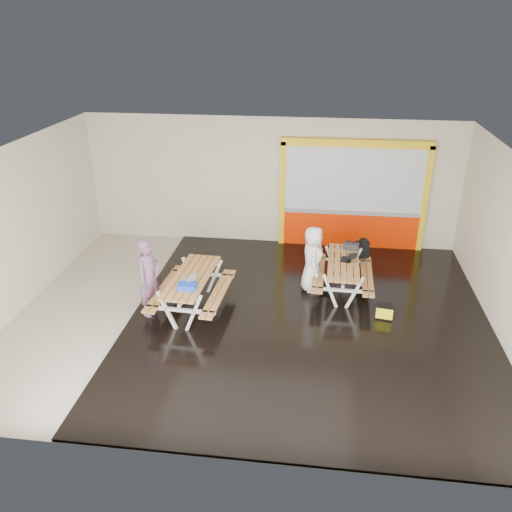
# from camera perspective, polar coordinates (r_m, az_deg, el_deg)

# --- Properties ---
(room) EXTENTS (10.02, 8.02, 3.52)m
(room) POSITION_cam_1_polar(r_m,az_deg,el_deg) (10.49, -0.63, 1.65)
(room) COLOR beige
(room) RESTS_ON ground
(deck) EXTENTS (7.50, 7.98, 0.05)m
(deck) POSITION_cam_1_polar(r_m,az_deg,el_deg) (11.21, 5.80, -6.81)
(deck) COLOR black
(deck) RESTS_ON room
(kiosk) EXTENTS (3.88, 0.16, 3.00)m
(kiosk) POSITION_cam_1_polar(r_m,az_deg,el_deg) (14.22, 10.48, 6.28)
(kiosk) COLOR #F32A00
(kiosk) RESTS_ON room
(picnic_table_left) EXTENTS (1.57, 2.22, 0.86)m
(picnic_table_left) POSITION_cam_1_polar(r_m,az_deg,el_deg) (11.24, -7.02, -3.09)
(picnic_table_left) COLOR #B77C43
(picnic_table_left) RESTS_ON deck
(picnic_table_right) EXTENTS (1.40, 2.02, 0.80)m
(picnic_table_right) POSITION_cam_1_polar(r_m,az_deg,el_deg) (12.07, 9.47, -1.40)
(picnic_table_right) COLOR #B77C43
(picnic_table_right) RESTS_ON deck
(person_left) EXTENTS (0.60, 0.73, 1.71)m
(person_left) POSITION_cam_1_polar(r_m,az_deg,el_deg) (11.14, -11.58, -2.32)
(person_left) COLOR #714B69
(person_left) RESTS_ON deck
(person_right) EXTENTS (0.54, 0.78, 1.55)m
(person_right) POSITION_cam_1_polar(r_m,az_deg,el_deg) (11.93, 6.20, -0.33)
(person_right) COLOR white
(person_right) RESTS_ON deck
(laptop_left) EXTENTS (0.38, 0.35, 0.15)m
(laptop_left) POSITION_cam_1_polar(r_m,az_deg,el_deg) (10.87, -7.45, -2.67)
(laptop_left) COLOR silver
(laptop_left) RESTS_ON picnic_table_left
(laptop_right) EXTENTS (0.42, 0.38, 0.15)m
(laptop_right) POSITION_cam_1_polar(r_m,az_deg,el_deg) (12.06, 10.02, -0.23)
(laptop_right) COLOR black
(laptop_right) RESTS_ON picnic_table_right
(blue_pouch) EXTENTS (0.37, 0.26, 0.11)m
(blue_pouch) POSITION_cam_1_polar(r_m,az_deg,el_deg) (10.64, -7.52, -3.30)
(blue_pouch) COLOR blue
(blue_pouch) RESTS_ON picnic_table_left
(toolbox) EXTENTS (0.39, 0.26, 0.20)m
(toolbox) POSITION_cam_1_polar(r_m,az_deg,el_deg) (12.61, 10.36, 1.06)
(toolbox) COLOR black
(toolbox) RESTS_ON picnic_table_right
(backpack) EXTENTS (0.32, 0.25, 0.49)m
(backpack) POSITION_cam_1_polar(r_m,az_deg,el_deg) (12.91, 11.54, 0.80)
(backpack) COLOR black
(backpack) RESTS_ON picnic_table_right
(dark_case) EXTENTS (0.45, 0.38, 0.14)m
(dark_case) POSITION_cam_1_polar(r_m,az_deg,el_deg) (12.28, 7.19, -3.34)
(dark_case) COLOR black
(dark_case) RESTS_ON deck
(fluke_bag) EXTENTS (0.40, 0.29, 0.31)m
(fluke_bag) POSITION_cam_1_polar(r_m,az_deg,el_deg) (11.38, 13.85, -5.92)
(fluke_bag) COLOR black
(fluke_bag) RESTS_ON deck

